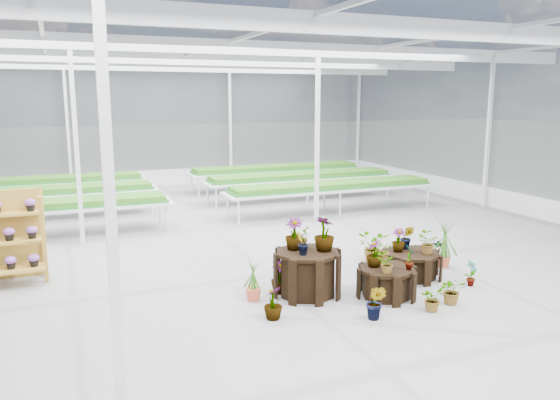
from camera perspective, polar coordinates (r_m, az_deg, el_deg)
name	(u,v)px	position (r m, az deg, el deg)	size (l,w,h in m)	color
ground_plane	(265,280)	(10.22, -1.55, -8.40)	(24.00, 24.00, 0.00)	gray
greenhouse_shell	(265,160)	(9.72, -1.61, 4.24)	(18.00, 24.00, 4.50)	white
steel_frame	(265,160)	(9.72, -1.61, 4.24)	(18.00, 24.00, 4.50)	silver
nursery_benches	(181,195)	(16.84, -10.27, 0.53)	(16.00, 7.00, 0.84)	silver
plinth_tall	(307,273)	(9.39, 2.88, -7.64)	(1.14, 1.14, 0.78)	black
plinth_mid	(387,282)	(9.50, 11.07, -8.44)	(0.98, 0.98, 0.52)	black
plinth_low	(411,265)	(10.60, 13.54, -6.60)	(1.09, 1.09, 0.49)	black
nursery_plants	(371,257)	(9.95, 9.46, -5.86)	(4.52, 3.10, 1.39)	#2D6419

